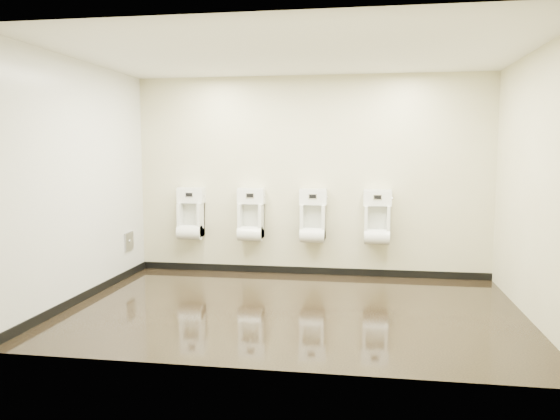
{
  "coord_description": "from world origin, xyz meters",
  "views": [
    {
      "loc": [
        0.79,
        -5.9,
        1.75
      ],
      "look_at": [
        -0.24,
        0.55,
        1.05
      ],
      "focal_mm": 35.0,
      "sensor_mm": 36.0,
      "label": 1
    }
  ],
  "objects_px": {
    "urinal_0": "(191,217)",
    "urinal_2": "(313,220)",
    "urinal_1": "(251,219)",
    "access_panel": "(129,241)",
    "urinal_3": "(377,221)"
  },
  "relations": [
    {
      "from": "urinal_0",
      "to": "urinal_3",
      "type": "relative_size",
      "value": 1.0
    },
    {
      "from": "urinal_3",
      "to": "urinal_2",
      "type": "bearing_deg",
      "value": 180.0
    },
    {
      "from": "access_panel",
      "to": "urinal_0",
      "type": "distance_m",
      "value": 0.92
    },
    {
      "from": "urinal_0",
      "to": "urinal_2",
      "type": "distance_m",
      "value": 1.77
    },
    {
      "from": "access_panel",
      "to": "urinal_1",
      "type": "xyz_separation_m",
      "value": [
        1.66,
        0.42,
        0.3
      ]
    },
    {
      "from": "access_panel",
      "to": "urinal_1",
      "type": "bearing_deg",
      "value": 14.24
    },
    {
      "from": "urinal_0",
      "to": "urinal_1",
      "type": "xyz_separation_m",
      "value": [
        0.89,
        0.0,
        0.0
      ]
    },
    {
      "from": "urinal_1",
      "to": "urinal_2",
      "type": "xyz_separation_m",
      "value": [
        0.88,
        0.0,
        0.0
      ]
    },
    {
      "from": "urinal_0",
      "to": "urinal_3",
      "type": "distance_m",
      "value": 2.66
    },
    {
      "from": "access_panel",
      "to": "urinal_2",
      "type": "xyz_separation_m",
      "value": [
        2.54,
        0.42,
        0.3
      ]
    },
    {
      "from": "urinal_1",
      "to": "urinal_2",
      "type": "relative_size",
      "value": 1.0
    },
    {
      "from": "access_panel",
      "to": "urinal_0",
      "type": "bearing_deg",
      "value": 28.74
    },
    {
      "from": "access_panel",
      "to": "urinal_1",
      "type": "distance_m",
      "value": 1.73
    },
    {
      "from": "urinal_2",
      "to": "urinal_3",
      "type": "bearing_deg",
      "value": 0.0
    },
    {
      "from": "urinal_2",
      "to": "urinal_3",
      "type": "xyz_separation_m",
      "value": [
        0.88,
        0.0,
        0.0
      ]
    }
  ]
}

